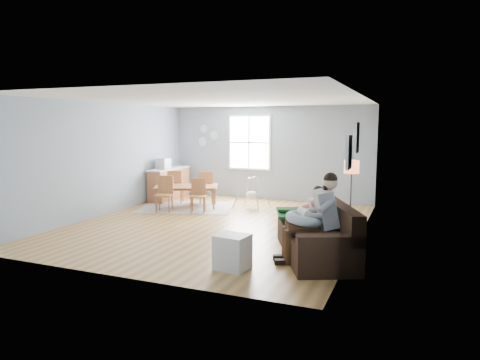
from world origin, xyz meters
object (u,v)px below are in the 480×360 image
at_px(chair_sw, 165,192).
at_px(chair_nw, 175,185).
at_px(father, 315,215).
at_px(chair_se, 198,193).
at_px(sofa, 319,237).
at_px(floor_lamp, 352,173).
at_px(chair_ne, 206,186).
at_px(baby_swing, 252,194).
at_px(dining_table, 186,197).
at_px(monitor, 163,164).
at_px(toddler, 312,208).
at_px(counter, 169,183).
at_px(storage_cube, 232,252).

bearing_deg(chair_sw, chair_nw, 107.56).
bearing_deg(father, chair_se, 141.92).
bearing_deg(sofa, floor_lamp, 82.04).
bearing_deg(floor_lamp, chair_ne, 157.54).
distance_m(chair_se, baby_swing, 1.51).
distance_m(floor_lamp, chair_se, 3.90).
height_order(dining_table, baby_swing, baby_swing).
bearing_deg(chair_ne, chair_sw, -108.67).
distance_m(sofa, father, 0.57).
bearing_deg(father, sofa, 90.59).
height_order(floor_lamp, chair_se, floor_lamp).
relative_size(chair_sw, monitor, 2.58).
xyz_separation_m(toddler, chair_ne, (-3.71, 3.39, -0.27)).
xyz_separation_m(counter, monitor, (0.01, -0.31, 0.61)).
bearing_deg(baby_swing, chair_se, -131.46).
xyz_separation_m(storage_cube, chair_nw, (-3.61, 4.42, 0.26)).
xyz_separation_m(dining_table, baby_swing, (1.58, 0.69, 0.07)).
distance_m(father, baby_swing, 4.66).
relative_size(floor_lamp, chair_sw, 1.62).
height_order(storage_cube, chair_ne, chair_ne).
relative_size(chair_se, counter, 0.52).
bearing_deg(toddler, dining_table, 145.69).
relative_size(father, monitor, 4.10).
bearing_deg(father, chair_nw, 142.32).
distance_m(toddler, baby_swing, 4.15).
xyz_separation_m(dining_table, chair_sw, (-0.23, -0.69, 0.22)).
xyz_separation_m(chair_sw, chair_se, (0.81, 0.25, -0.04)).
bearing_deg(chair_nw, floor_lamp, -16.24).
distance_m(chair_sw, baby_swing, 2.28).
xyz_separation_m(chair_ne, baby_swing, (1.34, 0.00, -0.15)).
bearing_deg(chair_nw, chair_ne, 17.98).
bearing_deg(chair_ne, monitor, -177.40).
xyz_separation_m(chair_sw, chair_ne, (0.47, 1.38, -0.01)).
bearing_deg(chair_sw, counter, 118.11).
bearing_deg(dining_table, toddler, -57.49).
distance_m(sofa, chair_sw, 4.85).
bearing_deg(toddler, chair_se, 146.13).
relative_size(chair_sw, counter, 0.55).
relative_size(dining_table, chair_sw, 1.80).
xyz_separation_m(toddler, floor_lamp, (0.42, 1.68, 0.44)).
distance_m(father, dining_table, 5.23).
relative_size(storage_cube, chair_ne, 0.59).
xyz_separation_m(chair_sw, baby_swing, (1.81, 1.38, -0.16)).
bearing_deg(baby_swing, storage_cube, -72.80).
height_order(chair_ne, monitor, monitor).
bearing_deg(floor_lamp, monitor, 163.21).
height_order(dining_table, chair_se, chair_se).
bearing_deg(sofa, monitor, 146.20).
distance_m(sofa, storage_cube, 1.57).
xyz_separation_m(toddler, chair_nw, (-4.53, 3.12, -0.25)).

